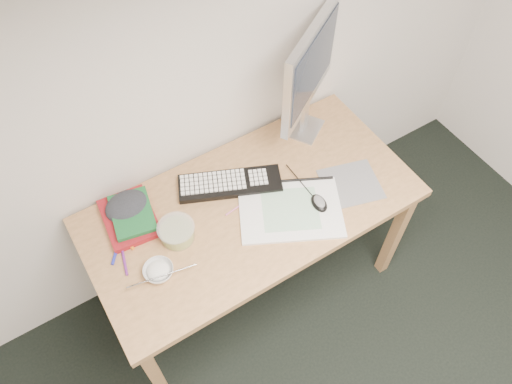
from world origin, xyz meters
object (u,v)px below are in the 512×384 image
sketchpad (290,210)px  rice_bowl (159,271)px  desk (251,215)px  monitor (310,69)px  keyboard (230,184)px

sketchpad → rice_bowl: rice_bowl is taller
rice_bowl → desk: bearing=10.3°
desk → sketchpad: bearing=-42.3°
monitor → rice_bowl: monitor is taller
desk → rice_bowl: bearing=-169.7°
keyboard → monitor: 0.59m
desk → keyboard: bearing=100.7°
keyboard → rice_bowl: (-0.44, -0.22, 0.01)m
keyboard → rice_bowl: 0.49m
desk → monitor: 0.66m
desk → rice_bowl: (-0.47, -0.08, 0.10)m
desk → keyboard: keyboard is taller
monitor → keyboard: bearing=160.6°
rice_bowl → sketchpad: bearing=-2.6°
monitor → rice_bowl: 1.02m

